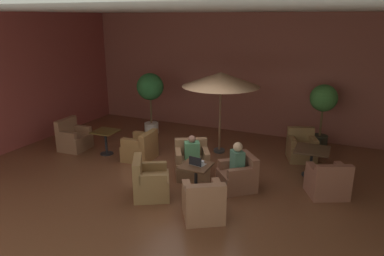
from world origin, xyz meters
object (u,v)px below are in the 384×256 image
(armchair_front_left_west, at_px, (238,176))
(cafe_table_mid_center, at_px, (312,155))
(cafe_table_front_right, at_px, (106,137))
(iced_drink_cup, at_px, (202,163))
(armchair_front_right_north, at_px, (141,148))
(armchair_front_left_north, at_px, (192,163))
(potted_tree_mid_left, at_px, (150,91))
(cafe_table_front_left, at_px, (196,172))
(open_laptop, at_px, (197,163))
(armchair_front_right_east, at_px, (74,139))
(potted_tree_left_corner, at_px, (323,105))
(armchair_front_left_south, at_px, (203,203))
(patron_blue_shirt, at_px, (237,159))
(armchair_mid_center_north, at_px, (328,182))
(patio_umbrella_tall_red, at_px, (221,80))
(armchair_front_left_east, at_px, (150,182))
(armchair_mid_center_east, at_px, (301,148))
(patron_by_window, at_px, (192,149))

(armchair_front_left_west, bearing_deg, cafe_table_mid_center, 45.47)
(cafe_table_front_right, relative_size, iced_drink_cup, 6.23)
(armchair_front_left_west, relative_size, armchair_front_right_north, 1.22)
(armchair_front_left_north, distance_m, potted_tree_mid_left, 3.76)
(cafe_table_front_left, distance_m, open_laptop, 0.22)
(armchair_front_right_east, bearing_deg, potted_tree_left_corner, 25.13)
(cafe_table_front_right, distance_m, armchair_front_right_north, 1.12)
(cafe_table_front_right, bearing_deg, armchair_front_right_east, -176.33)
(cafe_table_front_left, height_order, armchair_front_left_west, armchair_front_left_west)
(armchair_front_left_north, bearing_deg, cafe_table_front_left, -60.27)
(armchair_front_left_south, bearing_deg, patron_blue_shirt, 82.33)
(armchair_mid_center_north, height_order, potted_tree_left_corner, potted_tree_left_corner)
(armchair_front_right_north, height_order, cafe_table_mid_center, armchair_front_right_north)
(armchair_front_right_north, bearing_deg, potted_tree_left_corner, 34.11)
(cafe_table_mid_center, bearing_deg, patio_umbrella_tall_red, 167.08)
(armchair_front_left_north, distance_m, armchair_front_left_south, 1.99)
(armchair_front_left_east, relative_size, cafe_table_mid_center, 1.30)
(cafe_table_front_right, height_order, armchair_front_right_east, armchair_front_right_east)
(armchair_front_right_north, height_order, potted_tree_left_corner, potted_tree_left_corner)
(armchair_mid_center_east, distance_m, potted_tree_mid_left, 5.00)
(cafe_table_front_left, relative_size, iced_drink_cup, 6.23)
(armchair_front_left_south, distance_m, potted_tree_mid_left, 5.64)
(armchair_front_right_north, height_order, armchair_front_right_east, armchair_front_right_east)
(armchair_front_left_south, distance_m, armchair_front_right_north, 3.41)
(potted_tree_mid_left, height_order, open_laptop, potted_tree_mid_left)
(armchair_mid_center_east, bearing_deg, armchair_front_right_north, -155.40)
(armchair_front_left_south, height_order, potted_tree_left_corner, potted_tree_left_corner)
(potted_tree_left_corner, bearing_deg, armchair_front_left_east, -122.78)
(armchair_mid_center_north, bearing_deg, armchair_front_left_east, -155.22)
(patio_umbrella_tall_red, distance_m, iced_drink_cup, 3.01)
(patio_umbrella_tall_red, distance_m, patron_by_window, 2.29)
(cafe_table_mid_center, relative_size, patron_by_window, 1.37)
(armchair_front_left_east, relative_size, patio_umbrella_tall_red, 0.46)
(potted_tree_mid_left, bearing_deg, armchair_front_right_north, -66.53)
(armchair_front_left_west, xyz_separation_m, armchair_mid_center_north, (1.85, 0.47, 0.01))
(armchair_front_right_north, relative_size, potted_tree_left_corner, 0.45)
(patio_umbrella_tall_red, relative_size, open_laptop, 6.66)
(armchair_front_right_east, height_order, patio_umbrella_tall_red, patio_umbrella_tall_red)
(cafe_table_front_left, bearing_deg, armchair_mid_center_north, 23.07)
(armchair_front_right_east, bearing_deg, patron_blue_shirt, -5.29)
(cafe_table_front_right, relative_size, armchair_mid_center_north, 0.68)
(cafe_table_mid_center, xyz_separation_m, potted_tree_left_corner, (-0.03, 2.09, 0.76))
(armchair_front_left_east, relative_size, armchair_front_left_south, 0.99)
(cafe_table_front_left, bearing_deg, open_laptop, 16.58)
(armchair_front_left_south, relative_size, cafe_table_front_right, 1.55)
(armchair_mid_center_east, distance_m, patio_umbrella_tall_red, 2.86)
(cafe_table_front_left, bearing_deg, armchair_front_left_west, 40.36)
(armchair_front_left_east, height_order, cafe_table_front_right, armchair_front_left_east)
(armchair_front_left_north, relative_size, armchair_front_left_south, 1.02)
(armchair_mid_center_north, relative_size, potted_tree_left_corner, 0.53)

